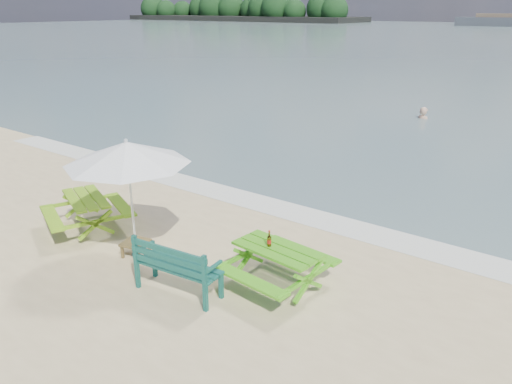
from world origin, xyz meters
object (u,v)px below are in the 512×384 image
Objects in this scene: swimmer at (422,128)px; park_bench at (179,277)px; picnic_table_left at (88,214)px; side_table at (136,248)px; beer_bottle at (269,241)px; picnic_table_right at (277,268)px; patio_umbrella at (127,153)px.

park_bench is at bearing -84.36° from swimmer.
picnic_table_left is 1.38× the size of park_bench.
picnic_table_left reaches higher than swimmer.
park_bench reaches higher than side_table.
beer_bottle is (4.29, 0.47, 0.45)m from picnic_table_left.
picnic_table_right is 0.64× the size of patio_umbrella.
picnic_table_left is at bearing -96.44° from swimmer.
patio_umbrella is at bearing -165.33° from beer_bottle.
picnic_table_right is (4.44, 0.49, -0.01)m from picnic_table_left.
swimmer is (-0.00, 15.44, -0.59)m from side_table.
side_table is 15.45m from swimmer.
patio_umbrella is (-1.57, 0.43, 1.71)m from park_bench.
beer_bottle is at bearing 14.67° from patio_umbrella.
park_bench is (3.29, -0.63, -0.06)m from picnic_table_left.
patio_umbrella is at bearing -165.78° from picnic_table_right.
picnic_table_left is at bearing 169.08° from park_bench.
picnic_table_right is at bearing -79.54° from swimmer.
picnic_table_right is 0.96× the size of swimmer.
park_bench is 0.84× the size of swimmer.
picnic_table_left reaches higher than picnic_table_right.
swimmer is (-2.57, 14.77, -1.22)m from beer_bottle.
picnic_table_right reaches higher than side_table.
park_bench is 1.58m from beer_bottle.
picnic_table_right is 2.81m from side_table.
patio_umbrella reaches higher than beer_bottle.
beer_bottle is (-0.15, -0.02, 0.45)m from picnic_table_right.
side_table is 2.73m from beer_bottle.
picnic_table_right is at bearing 44.15° from park_bench.
park_bench is 2.36m from patio_umbrella.
picnic_table_left reaches higher than side_table.
swimmer is at bearing 90.00° from side_table.
park_bench is at bearing -10.92° from picnic_table_left.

